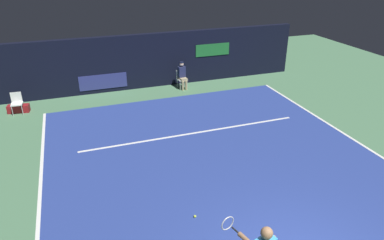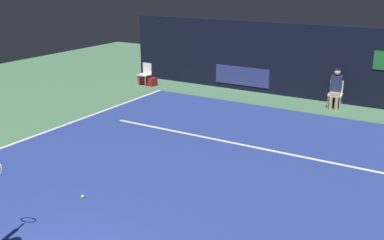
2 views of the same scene
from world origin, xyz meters
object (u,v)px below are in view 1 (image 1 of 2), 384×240
(courtside_chair_near, at_px, (17,102))
(equipment_bag, at_px, (19,109))
(line_judge_on_chair, at_px, (182,75))
(tennis_ball, at_px, (195,216))

(courtside_chair_near, relative_size, equipment_bag, 1.05)
(courtside_chair_near, height_order, equipment_bag, courtside_chair_near)
(courtside_chair_near, distance_m, equipment_bag, 0.36)
(line_judge_on_chair, distance_m, equipment_bag, 7.33)
(courtside_chair_near, relative_size, tennis_ball, 12.94)
(tennis_ball, bearing_deg, equipment_bag, 118.80)
(courtside_chair_near, xyz_separation_m, tennis_ball, (4.70, -8.44, -0.46))
(equipment_bag, bearing_deg, line_judge_on_chair, 12.84)
(line_judge_on_chair, bearing_deg, tennis_ball, -106.15)
(line_judge_on_chair, distance_m, courtside_chair_near, 7.32)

